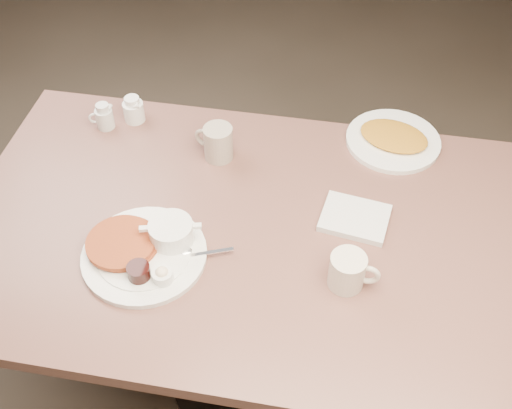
% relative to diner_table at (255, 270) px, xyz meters
% --- Properties ---
extents(diner_table, '(1.50, 0.90, 0.75)m').
position_rel_diner_table_xyz_m(diner_table, '(0.00, 0.00, 0.00)').
color(diner_table, '#84564C').
rests_on(diner_table, ground).
extents(main_plate, '(0.39, 0.37, 0.07)m').
position_rel_diner_table_xyz_m(main_plate, '(-0.24, -0.12, 0.19)').
color(main_plate, white).
rests_on(main_plate, diner_table).
extents(coffee_mug_near, '(0.12, 0.09, 0.09)m').
position_rel_diner_table_xyz_m(coffee_mug_near, '(0.24, -0.12, 0.22)').
color(coffee_mug_near, silver).
rests_on(coffee_mug_near, diner_table).
extents(napkin, '(0.18, 0.16, 0.02)m').
position_rel_diner_table_xyz_m(napkin, '(0.24, 0.07, 0.18)').
color(napkin, silver).
rests_on(napkin, diner_table).
extents(coffee_mug_far, '(0.12, 0.10, 0.10)m').
position_rel_diner_table_xyz_m(coffee_mug_far, '(-0.15, 0.25, 0.22)').
color(coffee_mug_far, '#B3A595').
rests_on(coffee_mug_far, diner_table).
extents(creamer_left, '(0.07, 0.05, 0.08)m').
position_rel_diner_table_xyz_m(creamer_left, '(-0.50, 0.31, 0.21)').
color(creamer_left, silver).
rests_on(creamer_left, diner_table).
extents(creamer_right, '(0.08, 0.08, 0.08)m').
position_rel_diner_table_xyz_m(creamer_right, '(-0.43, 0.36, 0.21)').
color(creamer_right, white).
rests_on(creamer_right, diner_table).
extents(hash_plate, '(0.33, 0.33, 0.04)m').
position_rel_diner_table_xyz_m(hash_plate, '(0.33, 0.39, 0.18)').
color(hash_plate, white).
rests_on(hash_plate, diner_table).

